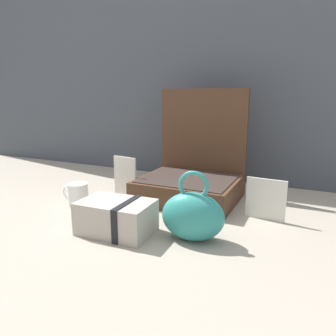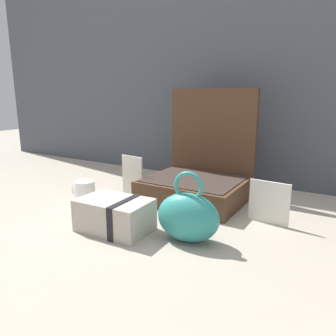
% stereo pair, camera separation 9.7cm
% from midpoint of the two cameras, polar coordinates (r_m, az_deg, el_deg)
% --- Properties ---
extents(ground_plane, '(6.00, 6.00, 0.00)m').
position_cam_midpoint_polar(ground_plane, '(1.03, -1.22, -9.52)').
color(ground_plane, '#9E9384').
extents(back_wall, '(3.20, 0.06, 1.40)m').
position_cam_midpoint_polar(back_wall, '(1.52, 9.31, 24.43)').
color(back_wall, '#474C54').
rests_on(back_wall, ground_plane).
extents(open_suitcase, '(0.36, 0.32, 0.42)m').
position_cam_midpoint_polar(open_suitcase, '(1.23, 2.16, -1.31)').
color(open_suitcase, '#4C301E').
rests_on(open_suitcase, ground_plane).
extents(teal_pouch_handbag, '(0.19, 0.12, 0.20)m').
position_cam_midpoint_polar(teal_pouch_handbag, '(0.87, 1.32, -8.67)').
color(teal_pouch_handbag, teal).
rests_on(teal_pouch_handbag, ground_plane).
extents(cream_toiletry_bag, '(0.22, 0.15, 0.10)m').
position_cam_midpoint_polar(cream_toiletry_bag, '(0.95, -12.07, -8.71)').
color(cream_toiletry_bag, '#B2A899').
rests_on(cream_toiletry_bag, ground_plane).
extents(coffee_mug, '(0.11, 0.07, 0.08)m').
position_cam_midpoint_polar(coffee_mug, '(1.22, -18.27, -4.54)').
color(coffee_mug, white).
rests_on(coffee_mug, ground_plane).
extents(info_card_left, '(0.13, 0.02, 0.14)m').
position_cam_midpoint_polar(info_card_left, '(1.05, 14.72, -5.53)').
color(info_card_left, silver).
rests_on(info_card_left, ground_plane).
extents(poster_card_right, '(0.11, 0.02, 0.16)m').
position_cam_midpoint_polar(poster_card_right, '(1.25, -9.97, -1.68)').
color(poster_card_right, silver).
rests_on(poster_card_right, ground_plane).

